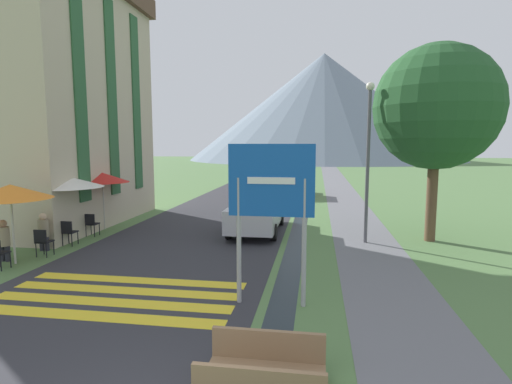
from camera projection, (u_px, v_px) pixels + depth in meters
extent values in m
plane|color=#517542|center=(285.00, 201.00, 23.83)|extent=(160.00, 160.00, 0.00)
cube|color=#2D2D33|center=(265.00, 184.00, 34.01)|extent=(6.40, 60.00, 0.01)
cube|color=slate|center=(338.00, 185.00, 33.10)|extent=(2.20, 60.00, 0.01)
cube|color=black|center=(308.00, 185.00, 33.46)|extent=(0.60, 60.00, 0.00)
cube|color=yellow|center=(92.00, 316.00, 7.92)|extent=(5.44, 0.44, 0.01)
cube|color=yellow|center=(110.00, 302.00, 8.61)|extent=(5.44, 0.44, 0.01)
cube|color=yellow|center=(125.00, 290.00, 9.29)|extent=(5.44, 0.44, 0.01)
cube|color=yellow|center=(138.00, 280.00, 9.98)|extent=(5.44, 0.44, 0.01)
cone|color=slate|center=(323.00, 107.00, 85.79)|extent=(57.30, 57.30, 22.48)
cube|color=#BCAD93|center=(47.00, 100.00, 16.76)|extent=(5.79, 8.14, 10.48)
cube|color=#285633|center=(80.00, 92.00, 14.12)|extent=(0.06, 0.70, 7.86)
cube|color=#285633|center=(112.00, 99.00, 16.32)|extent=(0.06, 0.70, 7.86)
cube|color=#285633|center=(136.00, 104.00, 18.51)|extent=(0.06, 0.70, 7.86)
cylinder|color=#9E9EA3|center=(239.00, 241.00, 8.46)|extent=(0.10, 0.10, 2.70)
cylinder|color=#9E9EA3|center=(304.00, 243.00, 8.26)|extent=(0.10, 0.10, 2.70)
cube|color=#1451AD|center=(271.00, 180.00, 8.18)|extent=(1.79, 0.05, 1.50)
cube|color=white|center=(271.00, 181.00, 8.15)|extent=(0.98, 0.02, 0.14)
cube|color=#846647|center=(264.00, 383.00, 5.48)|extent=(1.70, 1.10, 0.12)
cube|color=#846647|center=(268.00, 345.00, 5.94)|extent=(1.70, 0.08, 0.45)
cube|color=#846647|center=(209.00, 384.00, 5.60)|extent=(0.16, 0.99, 0.08)
cube|color=#B2B2B7|center=(257.00, 213.00, 15.51)|extent=(1.71, 4.51, 0.84)
cube|color=#23282D|center=(256.00, 195.00, 15.20)|extent=(1.46, 2.48, 0.68)
cylinder|color=black|center=(243.00, 217.00, 17.05)|extent=(0.18, 0.60, 0.60)
cylinder|color=black|center=(281.00, 218.00, 16.81)|extent=(0.18, 0.60, 0.60)
cylinder|color=black|center=(229.00, 231.00, 14.31)|extent=(0.18, 0.60, 0.60)
cylinder|color=black|center=(274.00, 232.00, 14.06)|extent=(0.18, 0.60, 0.60)
cube|color=#A31919|center=(286.00, 184.00, 26.70)|extent=(1.78, 4.49, 0.84)
cube|color=#23282D|center=(286.00, 173.00, 26.39)|extent=(1.52, 2.47, 0.68)
cylinder|color=black|center=(275.00, 188.00, 28.24)|extent=(0.18, 0.60, 0.60)
cylinder|color=black|center=(300.00, 188.00, 27.99)|extent=(0.18, 0.60, 0.60)
cylinder|color=black|center=(271.00, 193.00, 25.51)|extent=(0.18, 0.60, 0.60)
cylinder|color=black|center=(298.00, 193.00, 25.25)|extent=(0.18, 0.60, 0.60)
cube|color=black|center=(83.00, 223.00, 15.02)|extent=(0.40, 0.40, 0.04)
cube|color=black|center=(80.00, 218.00, 14.81)|extent=(0.40, 0.04, 0.40)
cylinder|color=black|center=(82.00, 227.00, 15.24)|extent=(0.03, 0.03, 0.45)
cylinder|color=black|center=(90.00, 228.00, 15.18)|extent=(0.03, 0.03, 0.45)
cylinder|color=black|center=(77.00, 229.00, 14.90)|extent=(0.03, 0.03, 0.45)
cylinder|color=black|center=(85.00, 230.00, 14.85)|extent=(0.03, 0.03, 0.45)
cube|color=black|center=(92.00, 224.00, 14.79)|extent=(0.40, 0.40, 0.04)
cube|color=black|center=(89.00, 219.00, 14.59)|extent=(0.40, 0.04, 0.40)
cylinder|color=black|center=(91.00, 229.00, 15.01)|extent=(0.03, 0.03, 0.45)
cylinder|color=black|center=(99.00, 229.00, 14.96)|extent=(0.03, 0.03, 0.45)
cylinder|color=black|center=(86.00, 231.00, 14.67)|extent=(0.03, 0.03, 0.45)
cylinder|color=black|center=(94.00, 231.00, 14.62)|extent=(0.03, 0.03, 0.45)
cube|color=black|center=(70.00, 232.00, 13.42)|extent=(0.40, 0.40, 0.04)
cube|color=black|center=(66.00, 227.00, 13.22)|extent=(0.40, 0.04, 0.40)
cylinder|color=black|center=(69.00, 237.00, 13.64)|extent=(0.03, 0.03, 0.45)
cylinder|color=black|center=(78.00, 238.00, 13.59)|extent=(0.03, 0.03, 0.45)
cylinder|color=black|center=(63.00, 240.00, 13.31)|extent=(0.03, 0.03, 0.45)
cylinder|color=black|center=(72.00, 240.00, 13.26)|extent=(0.03, 0.03, 0.45)
cube|color=black|center=(0.00, 253.00, 10.84)|extent=(0.40, 0.40, 0.04)
cylinder|color=black|center=(0.00, 259.00, 11.06)|extent=(0.03, 0.03, 0.45)
cylinder|color=black|center=(11.00, 260.00, 11.01)|extent=(0.03, 0.03, 0.45)
cylinder|color=black|center=(1.00, 263.00, 10.68)|extent=(0.03, 0.03, 0.45)
cube|color=black|center=(45.00, 242.00, 12.11)|extent=(0.40, 0.40, 0.04)
cube|color=black|center=(40.00, 236.00, 11.91)|extent=(0.40, 0.04, 0.40)
cylinder|color=black|center=(44.00, 247.00, 12.33)|extent=(0.03, 0.03, 0.45)
cylinder|color=black|center=(54.00, 248.00, 12.28)|extent=(0.03, 0.03, 0.45)
cylinder|color=black|center=(36.00, 250.00, 12.00)|extent=(0.03, 0.03, 0.45)
cylinder|color=black|center=(46.00, 250.00, 11.95)|extent=(0.03, 0.03, 0.45)
cylinder|color=#B7B2A8|center=(13.00, 226.00, 11.25)|extent=(0.06, 0.06, 2.17)
cone|color=orange|center=(10.00, 192.00, 11.13)|extent=(2.21, 2.21, 0.41)
cylinder|color=#B7B2A8|center=(70.00, 210.00, 14.03)|extent=(0.06, 0.06, 2.18)
cone|color=silver|center=(68.00, 182.00, 13.91)|extent=(2.37, 2.37, 0.38)
cylinder|color=#B7B2A8|center=(103.00, 202.00, 15.85)|extent=(0.06, 0.06, 2.18)
cone|color=red|center=(102.00, 177.00, 15.73)|extent=(2.06, 2.06, 0.38)
cylinder|color=#282833|center=(2.00, 253.00, 11.62)|extent=(0.14, 0.14, 0.46)
cylinder|color=#282833|center=(8.00, 254.00, 11.59)|extent=(0.14, 0.14, 0.46)
cylinder|color=gray|center=(4.00, 236.00, 11.54)|extent=(0.32, 0.32, 0.56)
sphere|color=#9E755B|center=(3.00, 224.00, 11.50)|extent=(0.22, 0.22, 0.22)
cylinder|color=#282833|center=(42.00, 243.00, 12.77)|extent=(0.14, 0.14, 0.46)
cylinder|color=#282833|center=(47.00, 244.00, 12.74)|extent=(0.14, 0.14, 0.46)
cylinder|color=gray|center=(43.00, 228.00, 12.69)|extent=(0.32, 0.32, 0.55)
sphere|color=beige|center=(43.00, 216.00, 12.65)|extent=(0.22, 0.22, 0.22)
cylinder|color=#515156|center=(368.00, 168.00, 13.54)|extent=(0.12, 0.12, 5.18)
sphere|color=silver|center=(370.00, 86.00, 13.22)|extent=(0.28, 0.28, 0.28)
cylinder|color=brown|center=(432.00, 201.00, 13.93)|extent=(0.36, 0.36, 2.83)
sphere|color=#235128|center=(437.00, 107.00, 13.54)|extent=(4.24, 4.24, 4.24)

